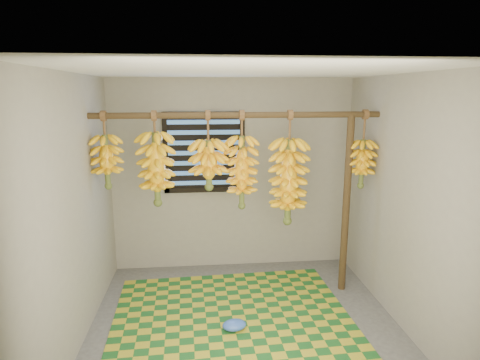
{
  "coord_description": "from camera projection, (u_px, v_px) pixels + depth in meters",
  "views": [
    {
      "loc": [
        -0.4,
        -3.44,
        2.23
      ],
      "look_at": [
        0.0,
        0.55,
        1.35
      ],
      "focal_mm": 30.0,
      "sensor_mm": 36.0,
      "label": 1
    }
  ],
  "objects": [
    {
      "name": "support_post",
      "position": [
        346.0,
        206.0,
        4.44
      ],
      "size": [
        0.08,
        0.08,
        2.0
      ],
      "primitive_type": "cylinder",
      "color": "#47321B",
      "rests_on": "floor"
    },
    {
      "name": "plastic_bag",
      "position": [
        234.0,
        325.0,
        3.82
      ],
      "size": [
        0.25,
        0.2,
        0.09
      ],
      "primitive_type": "ellipsoid",
      "rotation": [
        0.0,
        0.0,
        0.15
      ],
      "color": "blue",
      "rests_on": "woven_mat"
    },
    {
      "name": "banana_bunch_d",
      "position": [
        242.0,
        172.0,
        4.24
      ],
      "size": [
        0.35,
        0.35,
        1.04
      ],
      "color": "brown",
      "rests_on": "hanging_pole"
    },
    {
      "name": "banana_bunch_e",
      "position": [
        288.0,
        182.0,
        4.32
      ],
      "size": [
        0.39,
        0.39,
        1.23
      ],
      "color": "brown",
      "rests_on": "hanging_pole"
    },
    {
      "name": "hanging_pole",
      "position": [
        239.0,
        115.0,
        4.11
      ],
      "size": [
        3.0,
        0.06,
        0.06
      ],
      "primitive_type": "cylinder",
      "rotation": [
        0.0,
        1.57,
        0.0
      ],
      "color": "#47321B",
      "rests_on": "wall_left"
    },
    {
      "name": "banana_bunch_c",
      "position": [
        209.0,
        165.0,
        4.19
      ],
      "size": [
        0.39,
        0.39,
        0.82
      ],
      "color": "brown",
      "rests_on": "hanging_pole"
    },
    {
      "name": "banana_bunch_b",
      "position": [
        156.0,
        169.0,
        4.14
      ],
      "size": [
        0.36,
        0.36,
        0.98
      ],
      "color": "brown",
      "rests_on": "hanging_pole"
    },
    {
      "name": "wall_left",
      "position": [
        73.0,
        214.0,
        3.45
      ],
      "size": [
        0.01,
        3.0,
        2.4
      ],
      "primitive_type": "cube",
      "color": "gray",
      "rests_on": "floor"
    },
    {
      "name": "wall_right",
      "position": [
        406.0,
        205.0,
        3.75
      ],
      "size": [
        0.01,
        3.0,
        2.4
      ],
      "primitive_type": "cube",
      "color": "gray",
      "rests_on": "floor"
    },
    {
      "name": "banana_bunch_a",
      "position": [
        107.0,
        162.0,
        4.07
      ],
      "size": [
        0.31,
        0.31,
        0.79
      ],
      "color": "brown",
      "rests_on": "hanging_pole"
    },
    {
      "name": "ceiling",
      "position": [
        247.0,
        71.0,
        3.34
      ],
      "size": [
        3.0,
        3.0,
        0.01
      ],
      "primitive_type": "cube",
      "color": "silver",
      "rests_on": "wall_back"
    },
    {
      "name": "wall_back",
      "position": [
        232.0,
        175.0,
        5.06
      ],
      "size": [
        3.0,
        0.01,
        2.4
      ],
      "primitive_type": "cube",
      "color": "gray",
      "rests_on": "floor"
    },
    {
      "name": "window",
      "position": [
        204.0,
        153.0,
        4.94
      ],
      "size": [
        1.0,
        0.04,
        1.0
      ],
      "color": "black",
      "rests_on": "wall_back"
    },
    {
      "name": "woven_mat",
      "position": [
        232.0,
        316.0,
        4.07
      ],
      "size": [
        2.44,
        1.99,
        0.01
      ],
      "primitive_type": "cube",
      "rotation": [
        0.0,
        0.0,
        0.04
      ],
      "color": "#18541F",
      "rests_on": "floor"
    },
    {
      "name": "banana_bunch_f",
      "position": [
        362.0,
        163.0,
        4.35
      ],
      "size": [
        0.29,
        0.29,
        0.85
      ],
      "color": "brown",
      "rests_on": "hanging_pole"
    },
    {
      "name": "floor",
      "position": [
        246.0,
        329.0,
        3.86
      ],
      "size": [
        3.0,
        3.0,
        0.01
      ],
      "primitive_type": "cube",
      "color": "#4B4B4B",
      "rests_on": "ground"
    }
  ]
}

